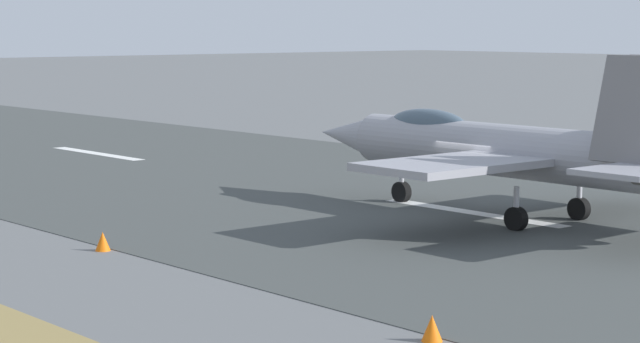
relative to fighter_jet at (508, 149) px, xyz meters
The scene contains 6 objects.
ground_plane 2.67m from the fighter_jet, ahead, with size 400.00×400.00×0.00m, color slate.
runway_strip 2.65m from the fighter_jet, ahead, with size 240.00×26.00×0.02m.
fighter_jet is the anchor object (origin of this frame).
crew_person 18.02m from the fighter_jet, 41.68° to the right, with size 0.69×0.36×1.73m.
marker_cone_near 16.36m from the fighter_jet, 125.36° to the left, with size 0.44×0.44×0.55m, color orange.
marker_cone_mid 13.91m from the fighter_jet, 74.24° to the left, with size 0.44×0.44×0.55m, color orange.
Camera 1 is at (-27.38, 30.60, 6.41)m, focal length 67.55 mm.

